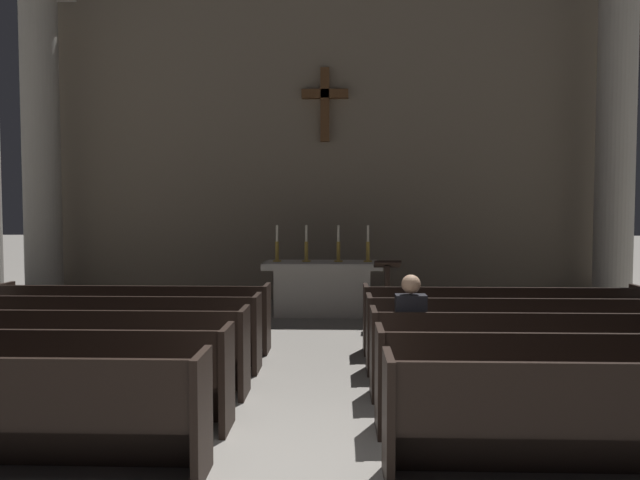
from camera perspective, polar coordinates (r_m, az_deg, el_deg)
name	(u,v)px	position (r m, az deg, el deg)	size (l,w,h in m)	color
ground_plane	(295,479)	(4.84, -2.38, -21.54)	(80.00, 80.00, 0.00)	gray
pew_left_row_2	(23,377)	(6.27, -26.15, -11.47)	(3.79, 0.50, 0.95)	black
pew_left_row_3	(72,351)	(7.13, -22.34, -9.63)	(3.79, 0.50, 0.95)	black
pew_left_row_4	(107,332)	(8.03, -19.41, -8.17)	(3.79, 0.50, 0.95)	black
pew_left_row_5	(134,317)	(8.94, -17.08, -6.99)	(3.79, 0.50, 0.95)	black
pew_right_row_2	(591,382)	(5.99, 24.16, -12.10)	(3.79, 0.50, 0.95)	black
pew_right_row_3	(552,355)	(6.89, 20.99, -10.05)	(3.79, 0.50, 0.95)	black
pew_right_row_4	(523,335)	(7.81, 18.59, -8.46)	(3.79, 0.50, 0.95)	black
pew_right_row_5	(502,320)	(8.75, 16.72, -7.20)	(3.79, 0.50, 0.95)	black
column_left_fourth	(41,151)	(13.71, -24.75, 7.58)	(1.11, 1.11, 6.50)	#ADA89E
column_right_fourth	(615,150)	(13.42, 26.04, 7.65)	(1.11, 1.11, 6.50)	#ADA89E
altar	(322,287)	(11.37, 0.22, -4.44)	(2.20, 0.90, 1.01)	#BCB7AD
candlestick_outer_left	(277,250)	(11.36, -4.07, -0.93)	(0.16, 0.16, 0.68)	#B79338
candlestick_inner_left	(306,250)	(11.31, -1.30, -0.94)	(0.16, 0.16, 0.68)	#B79338
candlestick_inner_right	(338,250)	(11.30, 1.74, -0.95)	(0.16, 0.16, 0.68)	#B79338
candlestick_outer_right	(368,250)	(11.31, 4.53, -0.95)	(0.16, 0.16, 0.68)	#B79338
apse_with_cross	(325,124)	(13.47, 0.49, 10.84)	(12.72, 0.44, 7.68)	gray
lectern	(387,296)	(10.21, 6.34, -5.23)	(0.44, 0.36, 1.15)	black
lone_worshipper	(410,333)	(6.55, 8.45, -8.62)	(0.32, 0.43, 1.32)	#26262B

